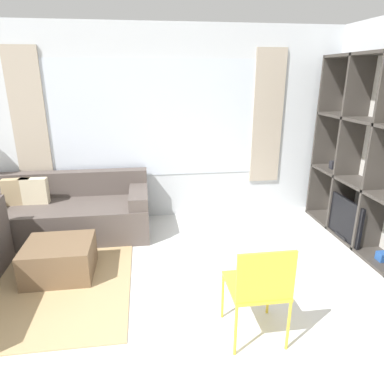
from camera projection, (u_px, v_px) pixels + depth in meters
wall_back at (154, 126)px, 4.83m from camera, size 6.57×0.11×2.70m
area_rug at (26, 274)px, 3.68m from camera, size 2.24×2.34×0.01m
shelving_unit at (384, 161)px, 3.88m from camera, size 0.37×2.51×2.29m
couch_main at (68, 213)px, 4.55m from camera, size 2.10×0.91×0.79m
ottoman at (60, 259)px, 3.62m from camera, size 0.69×0.61×0.38m
folding_chair at (259, 285)px, 2.62m from camera, size 0.44×0.46×0.86m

